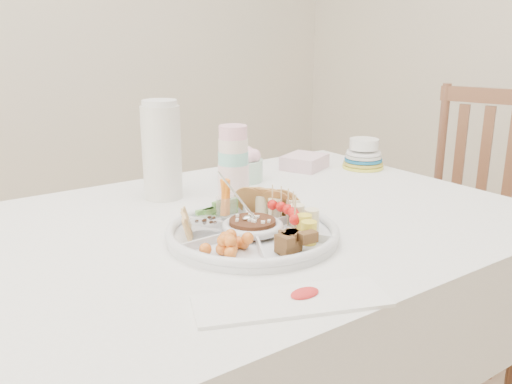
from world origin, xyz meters
TOP-DOWN VIEW (x-y plane):
  - wall_back at (0.00, 2.00)m, footprint 4.00×0.02m
  - dining_table at (0.00, 0.00)m, footprint 1.52×1.02m
  - chair at (1.11, 0.07)m, footprint 0.54×0.54m
  - party_tray at (-0.02, -0.12)m, footprint 0.40×0.40m
  - bean_dip at (-0.02, -0.12)m, footprint 0.11×0.11m
  - tortillas at (0.09, -0.05)m, footprint 0.11×0.11m
  - carrot_cucumber at (-0.02, 0.01)m, footprint 0.10×0.10m
  - pita_raisins at (-0.13, -0.06)m, footprint 0.11×0.11m
  - cherries at (-0.13, -0.19)m, footprint 0.12×0.12m
  - granola_chunks at (-0.01, -0.25)m, footprint 0.11×0.11m
  - banana_tomato at (0.10, -0.18)m, footprint 0.11×0.11m
  - cup_stack at (0.11, 0.15)m, footprint 0.10×0.10m
  - thermos at (-0.04, 0.29)m, footprint 0.12×0.12m
  - flower_bowl at (0.24, 0.31)m, footprint 0.15×0.15m
  - napkin_stack at (0.50, 0.32)m, footprint 0.18×0.17m
  - plate_stack at (0.67, 0.21)m, footprint 0.15×0.15m
  - placemat at (-0.13, -0.41)m, footprint 0.35×0.23m

SIDE VIEW (x-z plane):
  - dining_table at x=0.00m, z-range 0.00..0.76m
  - chair at x=1.11m, z-range 0.00..1.01m
  - placemat at x=-0.13m, z-range 0.76..0.76m
  - party_tray at x=-0.02m, z-range 0.76..0.80m
  - napkin_stack at x=0.50m, z-range 0.76..0.80m
  - bean_dip at x=-0.02m, z-range 0.77..0.81m
  - cherries at x=-0.13m, z-range 0.77..0.82m
  - granola_chunks at x=-0.01m, z-range 0.77..0.82m
  - tortillas at x=0.09m, z-range 0.77..0.83m
  - pita_raisins at x=-0.13m, z-range 0.77..0.83m
  - plate_stack at x=0.67m, z-range 0.76..0.85m
  - flower_bowl at x=0.24m, z-range 0.76..0.86m
  - banana_tomato at x=0.10m, z-range 0.77..0.86m
  - carrot_cucumber at x=-0.02m, z-range 0.78..0.87m
  - cup_stack at x=0.11m, z-range 0.76..0.99m
  - thermos at x=-0.04m, z-range 0.76..1.04m
  - wall_back at x=0.00m, z-range 0.00..2.70m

